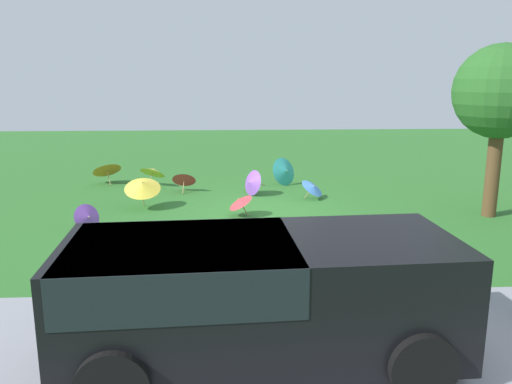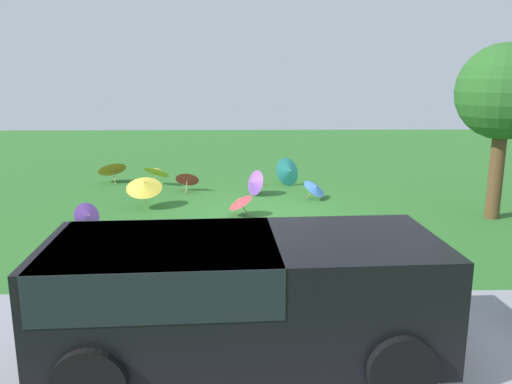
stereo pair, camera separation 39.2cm
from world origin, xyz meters
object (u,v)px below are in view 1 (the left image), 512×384
Objects in this scene: parasol_red_0 at (240,201)px; parasol_red_2 at (184,178)px; van_dark at (248,290)px; park_bench at (367,239)px; shade_tree at (501,93)px; parasol_yellow_0 at (142,186)px; parasol_teal_0 at (285,171)px; parasol_yellow_1 at (153,171)px; parasol_purple_1 at (251,182)px; parasol_blue_0 at (313,187)px; parasol_purple_2 at (88,217)px; parasol_orange_0 at (106,168)px.

parasol_red_0 is 3.30m from parasol_red_2.
van_dark reaches higher than parasol_red_0.
van_dark is at bearing 54.47° from park_bench.
parasol_yellow_0 is at bearing -7.52° from shade_tree.
parasol_yellow_1 is at bearing -0.89° from parasol_teal_0.
parasol_purple_1 is 1.11× the size of parasol_red_2.
parasol_teal_0 is (-4.12, 0.06, -0.03)m from parasol_yellow_1.
parasol_purple_1 is (-0.43, -8.87, -0.54)m from van_dark.
parasol_purple_1 is 2.06m from parasol_red_2.
parasol_yellow_1 is 1.42× the size of parasol_red_2.
van_dark is 4.80× the size of parasol_teal_0.
parasol_purple_1 reaches higher than parasol_blue_0.
shade_tree is 4.68× the size of parasol_blue_0.
parasol_purple_2 is 4.76m from parasol_yellow_1.
parasol_red_0 is at bearing 118.65° from parasol_red_2.
shade_tree is at bearing 156.20° from parasol_purple_1.
shade_tree is at bearing -141.39° from park_bench.
parasol_orange_0 is (10.28, -4.46, -2.47)m from shade_tree.
parasol_yellow_1 is 1.62m from parasol_orange_0.
parasol_blue_0 is at bearing 161.65° from parasol_red_2.
park_bench reaches higher than parasol_blue_0.
parasol_purple_1 is at bearing 49.93° from parasol_teal_0.
park_bench is 2.14× the size of parasol_red_0.
van_dark reaches higher than parasol_purple_2.
parasol_purple_2 is at bearing 65.15° from parasol_red_2.
parasol_orange_0 reaches higher than parasol_blue_0.
parasol_blue_0 is 1.20× the size of parasol_red_2.
parasol_purple_1 is at bearing -138.98° from parasol_purple_2.
parasol_yellow_0 is at bearing -19.07° from parasol_red_0.
parasol_teal_0 is at bearing -166.94° from parasol_red_2.
parasol_purple_2 is at bearing 16.74° from parasol_red_0.
parasol_red_2 is at bearing -80.84° from van_dark.
parasol_red_0 is at bearing -56.12° from park_bench.
parasol_orange_0 is (1.54, -0.50, 0.02)m from parasol_yellow_1.
parasol_red_2 is (-0.90, -2.04, -0.22)m from parasol_yellow_0.
parasol_red_2 is (-1.81, -3.91, 0.09)m from parasol_purple_2.
parasol_yellow_0 is 4.64m from parasol_blue_0.
parasol_red_2 is (3.84, -6.26, -0.07)m from park_bench.
van_dark is 6.54m from parasol_purple_2.
shade_tree is 4.21× the size of parasol_teal_0.
parasol_yellow_0 reaches higher than parasol_red_2.
park_bench reaches higher than parasol_orange_0.
shade_tree reaches higher than parasol_purple_2.
parasol_red_0 is 3.54m from parasol_purple_2.
van_dark is 7.07× the size of parasol_purple_2.
parasol_orange_0 is 1.22× the size of parasol_teal_0.
van_dark reaches higher than parasol_red_2.
parasol_blue_0 is 0.90× the size of parasol_teal_0.
van_dark reaches higher than parasol_purple_1.
parasol_red_0 is 1.14× the size of parasol_purple_2.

